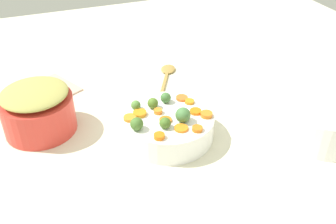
% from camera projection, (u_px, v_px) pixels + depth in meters
% --- Properties ---
extents(tabletop, '(2.40, 2.40, 0.02)m').
position_uv_depth(tabletop, '(171.00, 138.00, 1.15)').
color(tabletop, beige).
rests_on(tabletop, ground).
extents(serving_bowl_carrots, '(0.26, 0.26, 0.07)m').
position_uv_depth(serving_bowl_carrots, '(168.00, 125.00, 1.12)').
color(serving_bowl_carrots, white).
rests_on(serving_bowl_carrots, tabletop).
extents(metal_pot, '(0.21, 0.21, 0.11)m').
position_uv_depth(metal_pot, '(39.00, 114.00, 1.14)').
color(metal_pot, red).
rests_on(metal_pot, tabletop).
extents(stuffing_mound, '(0.19, 0.19, 0.04)m').
position_uv_depth(stuffing_mound, '(34.00, 93.00, 1.10)').
color(stuffing_mound, tan).
rests_on(stuffing_mound, metal_pot).
extents(carrot_slice_0, '(0.04, 0.04, 0.01)m').
position_uv_depth(carrot_slice_0, '(140.00, 113.00, 1.10)').
color(carrot_slice_0, orange).
rests_on(carrot_slice_0, serving_bowl_carrots).
extents(carrot_slice_1, '(0.04, 0.04, 0.01)m').
position_uv_depth(carrot_slice_1, '(181.00, 128.00, 1.04)').
color(carrot_slice_1, orange).
rests_on(carrot_slice_1, serving_bowl_carrots).
extents(carrot_slice_2, '(0.03, 0.03, 0.01)m').
position_uv_depth(carrot_slice_2, '(158.00, 111.00, 1.11)').
color(carrot_slice_2, orange).
rests_on(carrot_slice_2, serving_bowl_carrots).
extents(carrot_slice_3, '(0.05, 0.05, 0.01)m').
position_uv_depth(carrot_slice_3, '(166.00, 120.00, 1.08)').
color(carrot_slice_3, orange).
rests_on(carrot_slice_3, serving_bowl_carrots).
extents(carrot_slice_4, '(0.04, 0.04, 0.01)m').
position_uv_depth(carrot_slice_4, '(159.00, 136.00, 1.01)').
color(carrot_slice_4, orange).
rests_on(carrot_slice_4, serving_bowl_carrots).
extents(carrot_slice_5, '(0.04, 0.04, 0.01)m').
position_uv_depth(carrot_slice_5, '(189.00, 102.00, 1.15)').
color(carrot_slice_5, orange).
rests_on(carrot_slice_5, serving_bowl_carrots).
extents(carrot_slice_6, '(0.05, 0.05, 0.01)m').
position_uv_depth(carrot_slice_6, '(182.00, 98.00, 1.17)').
color(carrot_slice_6, orange).
rests_on(carrot_slice_6, serving_bowl_carrots).
extents(carrot_slice_7, '(0.04, 0.04, 0.01)m').
position_uv_depth(carrot_slice_7, '(196.00, 111.00, 1.11)').
color(carrot_slice_7, orange).
rests_on(carrot_slice_7, serving_bowl_carrots).
extents(carrot_slice_8, '(0.04, 0.04, 0.01)m').
position_uv_depth(carrot_slice_8, '(206.00, 114.00, 1.09)').
color(carrot_slice_8, orange).
rests_on(carrot_slice_8, serving_bowl_carrots).
extents(carrot_slice_9, '(0.05, 0.05, 0.01)m').
position_uv_depth(carrot_slice_9, '(130.00, 118.00, 1.08)').
color(carrot_slice_9, orange).
rests_on(carrot_slice_9, serving_bowl_carrots).
extents(carrot_slice_10, '(0.04, 0.04, 0.01)m').
position_uv_depth(carrot_slice_10, '(197.00, 129.00, 1.04)').
color(carrot_slice_10, orange).
rests_on(carrot_slice_10, serving_bowl_carrots).
extents(brussels_sprout_0, '(0.03, 0.03, 0.03)m').
position_uv_depth(brussels_sprout_0, '(165.00, 123.00, 1.04)').
color(brussels_sprout_0, '#477027').
rests_on(brussels_sprout_0, serving_bowl_carrots).
extents(brussels_sprout_1, '(0.03, 0.03, 0.03)m').
position_uv_depth(brussels_sprout_1, '(166.00, 98.00, 1.15)').
color(brussels_sprout_1, '#437539').
rests_on(brussels_sprout_1, serving_bowl_carrots).
extents(brussels_sprout_2, '(0.04, 0.04, 0.04)m').
position_uv_depth(brussels_sprout_2, '(183.00, 115.00, 1.06)').
color(brussels_sprout_2, '#4A7C41').
rests_on(brussels_sprout_2, serving_bowl_carrots).
extents(brussels_sprout_3, '(0.03, 0.03, 0.03)m').
position_uv_depth(brussels_sprout_3, '(153.00, 103.00, 1.12)').
color(brussels_sprout_3, '#527728').
rests_on(brussels_sprout_3, serving_bowl_carrots).
extents(brussels_sprout_4, '(0.03, 0.03, 0.03)m').
position_uv_depth(brussels_sprout_4, '(136.00, 105.00, 1.12)').
color(brussels_sprout_4, '#54853A').
rests_on(brussels_sprout_4, serving_bowl_carrots).
extents(brussels_sprout_5, '(0.04, 0.04, 0.04)m').
position_uv_depth(brussels_sprout_5, '(137.00, 124.00, 1.04)').
color(brussels_sprout_5, '#46712D').
rests_on(brussels_sprout_5, serving_bowl_carrots).
extents(wooden_spoon, '(0.27, 0.17, 0.01)m').
position_uv_depth(wooden_spoon, '(167.00, 74.00, 1.44)').
color(wooden_spoon, '#A68440').
rests_on(wooden_spoon, tabletop).
extents(casserole_dish, '(0.21, 0.21, 0.11)m').
position_uv_depth(casserole_dish, '(324.00, 124.00, 1.10)').
color(casserole_dish, white).
rests_on(casserole_dish, tabletop).
extents(dish_towel, '(0.21, 0.19, 0.01)m').
position_uv_depth(dish_towel, '(54.00, 88.00, 1.36)').
color(dish_towel, '#C8A895').
rests_on(dish_towel, tabletop).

